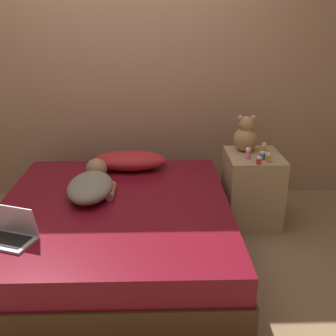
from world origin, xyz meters
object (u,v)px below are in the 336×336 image
Objects in this scene: bottle_pink at (248,154)px; bottle_red at (259,161)px; bottle_orange at (264,150)px; pillow at (130,161)px; laptop at (11,233)px; person_lying at (92,184)px; bottle_amber at (268,158)px; teddy_bear at (246,136)px; bottle_blue at (263,156)px.

bottle_red is at bearing -64.77° from bottle_pink.
bottle_pink is (-0.06, 0.12, 0.01)m from bottle_red.
pillow is at bearing 171.30° from bottle_orange.
person_lying is at bearing 79.04° from laptop.
bottle_amber is (1.37, 0.18, 0.13)m from person_lying.
teddy_bear is 0.20m from bottle_orange.
bottle_amber is (0.08, 0.05, 0.01)m from bottle_red.
teddy_bear is at bearing 113.96° from bottle_blue.
bottle_orange reaches higher than pillow.
person_lying is 10.56× the size of bottle_blue.
teddy_bear is at bearing 19.91° from person_lying.
bottle_pink is (-0.11, 0.02, 0.01)m from bottle_blue.
teddy_bear reaches higher than laptop.
bottle_pink is (1.61, 0.91, 0.17)m from laptop.
bottle_blue reaches higher than pillow.
bottle_blue is (1.34, 0.24, 0.13)m from person_lying.
person_lying is 11.89× the size of bottle_red.
bottle_blue is 0.74× the size of bottle_pink.
laptop reaches higher than pillow.
teddy_bear reaches higher than person_lying.
laptop is 1.85m from bottle_red.
bottle_blue is at bearing 61.63° from bottle_red.
bottle_orange reaches higher than bottle_red.
bottle_amber is at bearing -65.16° from bottle_blue.
laptop is at bearing -150.54° from bottle_pink.
laptop is at bearing -154.81° from bottle_red.
bottle_amber reaches higher than bottle_red.
person_lying is at bearing -166.60° from bottle_orange.
pillow is at bearing 164.00° from bottle_amber.
person_lying reaches higher than pillow.
teddy_bear reaches higher than bottle_orange.
teddy_bear is 3.50× the size of bottle_pink.
pillow is 1.01m from teddy_bear.
bottle_pink is (0.97, -0.24, 0.14)m from pillow.
bottle_blue is (1.08, -0.26, 0.13)m from pillow.
bottle_pink reaches higher than laptop.
bottle_blue is 0.12m from bottle_red.
bottle_blue reaches higher than laptop.
bottle_red reaches higher than pillow.
bottle_orange is (1.11, -0.17, 0.15)m from pillow.
laptop is 5.98× the size of bottle_red.
pillow is 7.20× the size of bottle_pink.
bottle_orange is 1.87× the size of bottle_red.
laptop is 1.94m from bottle_amber.
laptop is 1.94m from bottle_blue.
teddy_bear is 4.30× the size of bottle_amber.
pillow is at bearing 62.54° from person_lying.
bottle_red is at bearing -82.53° from teddy_bear.
bottle_red is (1.03, -0.36, 0.12)m from pillow.
bottle_amber reaches higher than pillow.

